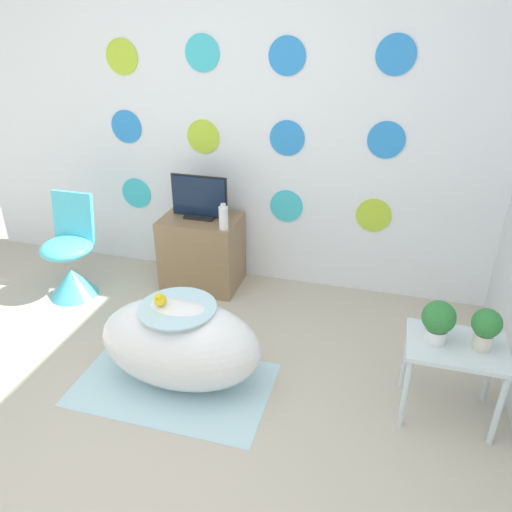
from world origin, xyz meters
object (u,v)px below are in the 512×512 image
(tv, at_px, (199,199))
(potted_plant_right, at_px, (486,327))
(chair, at_px, (71,264))
(potted_plant_left, at_px, (438,320))
(vase, at_px, (224,218))
(bathtub, at_px, (180,343))

(tv, xyz_separation_m, potted_plant_right, (1.85, -0.95, -0.13))
(chair, distance_m, tv, 1.07)
(chair, distance_m, potted_plant_right, 2.80)
(tv, bearing_deg, potted_plant_right, -27.08)
(chair, relative_size, potted_plant_left, 3.35)
(vase, xyz_separation_m, potted_plant_left, (1.39, -0.80, -0.07))
(bathtub, height_order, potted_plant_left, potted_plant_left)
(chair, relative_size, potted_plant_right, 3.47)
(potted_plant_right, bearing_deg, potted_plant_left, -179.11)
(bathtub, distance_m, vase, 1.01)
(vase, bearing_deg, potted_plant_left, -29.80)
(vase, bearing_deg, potted_plant_right, -26.23)
(potted_plant_right, bearing_deg, tv, 152.92)
(chair, bearing_deg, bathtub, -29.88)
(vase, height_order, potted_plant_right, vase)
(chair, distance_m, vase, 1.21)
(bathtub, height_order, potted_plant_right, potted_plant_right)
(tv, height_order, potted_plant_right, tv)
(chair, bearing_deg, vase, 13.17)
(bathtub, bearing_deg, tv, 104.97)
(tv, distance_m, potted_plant_left, 1.89)
(bathtub, relative_size, potted_plant_right, 4.26)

